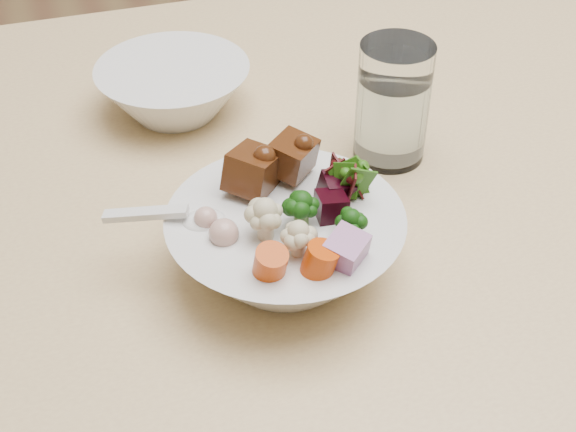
% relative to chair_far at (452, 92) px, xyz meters
% --- Properties ---
extents(chair_far, '(0.47, 0.47, 0.84)m').
position_rel_chair_far_xyz_m(chair_far, '(0.00, 0.00, 0.00)').
color(chair_far, tan).
rests_on(chair_far, ground).
extents(food_bowl, '(0.20, 0.20, 0.11)m').
position_rel_chair_far_xyz_m(food_bowl, '(-0.60, -0.75, 0.40)').
color(food_bowl, silver).
rests_on(food_bowl, dining_table).
extents(soup_spoon, '(0.10, 0.06, 0.02)m').
position_rel_chair_far_xyz_m(soup_spoon, '(-0.68, -0.73, 0.43)').
color(soup_spoon, silver).
rests_on(soup_spoon, food_bowl).
extents(water_glass, '(0.07, 0.07, 0.12)m').
position_rel_chair_far_xyz_m(water_glass, '(-0.45, -0.62, 0.42)').
color(water_glass, white).
rests_on(water_glass, dining_table).
extents(side_bowl, '(0.16, 0.16, 0.05)m').
position_rel_chair_far_xyz_m(side_bowl, '(-0.64, -0.47, 0.40)').
color(side_bowl, silver).
rests_on(side_bowl, dining_table).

